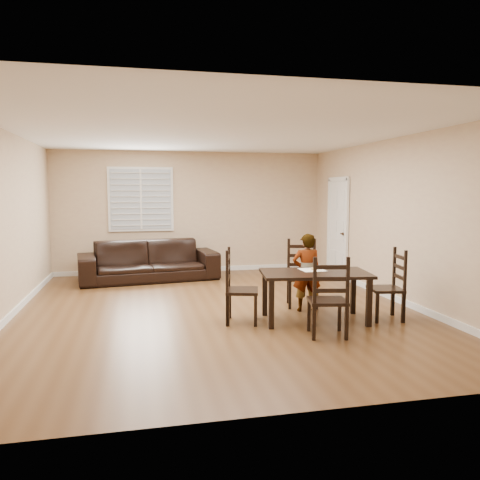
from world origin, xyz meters
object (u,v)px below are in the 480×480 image
sofa (149,261)px  chair_near (302,275)px  chair_right (394,287)px  child (307,273)px  chair_far (330,301)px  chair_left (233,289)px  dining_table (315,278)px  donut (314,268)px

sofa → chair_near: bearing=-55.6°
chair_right → child: (-1.06, 0.70, 0.13)m
chair_far → chair_left: (-1.02, 0.97, 0.00)m
dining_table → chair_right: chair_right is taller
dining_table → chair_left: 1.16m
donut → dining_table: bearing=-104.2°
chair_left → child: child is taller
dining_table → chair_near: chair_near is taller
chair_far → donut: 1.01m
dining_table → sofa: 4.22m
chair_right → donut: 1.17m
chair_right → chair_left: bearing=-89.0°
chair_near → child: child is taller
chair_left → chair_right: bearing=-83.8°
dining_table → child: size_ratio=1.34×
chair_far → sofa: 4.86m
dining_table → child: 0.54m
child → sofa: child is taller
dining_table → sofa: size_ratio=0.57×
child → chair_right: bearing=155.7°
chair_near → chair_far: 1.77m
chair_far → chair_left: size_ratio=1.00×
child → donut: size_ratio=13.16×
donut → sofa: size_ratio=0.03×
dining_table → chair_left: (-1.14, 0.17, -0.14)m
dining_table → donut: bearing=83.7°
chair_far → donut: chair_far is taller
child → sofa: size_ratio=0.43×
child → donut: bearing=93.9°
dining_table → child: bearing=90.0°
chair_right → donut: chair_right is taller
child → sofa: (-2.29, 3.05, -0.19)m
chair_left → donut: (1.18, -0.01, 0.25)m
chair_far → child: 1.35m
chair_far → child: size_ratio=0.87×
chair_near → chair_right: 1.49m
chair_left → chair_right: 2.30m
sofa → chair_right: bearing=-55.7°
chair_near → chair_far: bearing=-84.2°
dining_table → donut: 0.20m
child → dining_table: bearing=91.0°
dining_table → sofa: sofa is taller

